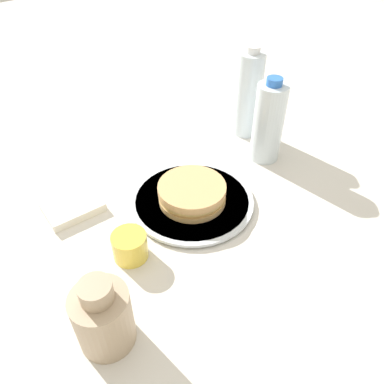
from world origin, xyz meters
name	(u,v)px	position (x,y,z in m)	size (l,w,h in m)	color
ground_plane	(182,201)	(0.00, 0.00, 0.00)	(4.00, 4.00, 0.00)	silver
plate	(192,201)	(0.01, -0.02, 0.01)	(0.28, 0.28, 0.01)	silver
pancake_stack	(192,192)	(0.01, -0.02, 0.04)	(0.16, 0.16, 0.05)	tan
juice_glass	(130,246)	(-0.18, -0.06, 0.03)	(0.07, 0.07, 0.06)	yellow
cream_jug	(103,317)	(-0.30, -0.19, 0.06)	(0.09, 0.09, 0.14)	tan
water_bottle_near	(249,95)	(0.33, 0.12, 0.12)	(0.07, 0.07, 0.25)	silver
water_bottle_mid	(268,123)	(0.28, 0.00, 0.10)	(0.08, 0.08, 0.22)	silver
napkin	(73,207)	(-0.21, 0.13, 0.01)	(0.13, 0.10, 0.02)	white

